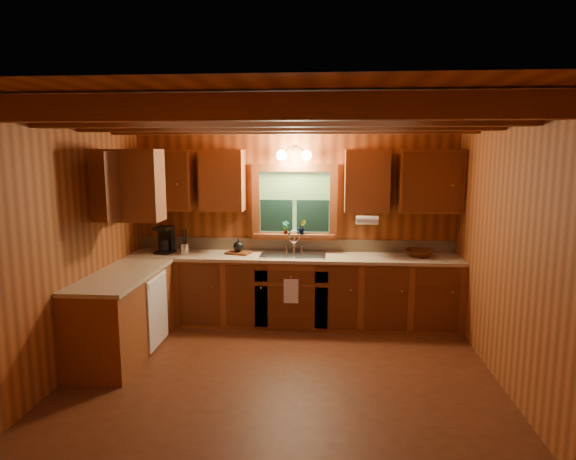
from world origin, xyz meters
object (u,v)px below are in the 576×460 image
(cutting_board, at_px, (239,253))
(wicker_basket, at_px, (419,253))
(sink, at_px, (293,258))
(coffee_maker, at_px, (165,240))

(cutting_board, xyz_separation_m, wicker_basket, (2.29, 0.01, 0.03))
(sink, xyz_separation_m, cutting_board, (-0.71, 0.03, 0.06))
(sink, xyz_separation_m, wicker_basket, (1.58, 0.04, 0.09))
(sink, bearing_deg, wicker_basket, 1.49)
(sink, bearing_deg, cutting_board, 177.68)
(sink, xyz_separation_m, coffee_maker, (-1.67, 0.02, 0.22))
(cutting_board, distance_m, wicker_basket, 2.29)
(sink, relative_size, wicker_basket, 2.33)
(cutting_board, bearing_deg, coffee_maker, -165.30)
(coffee_maker, relative_size, wicker_basket, 1.00)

